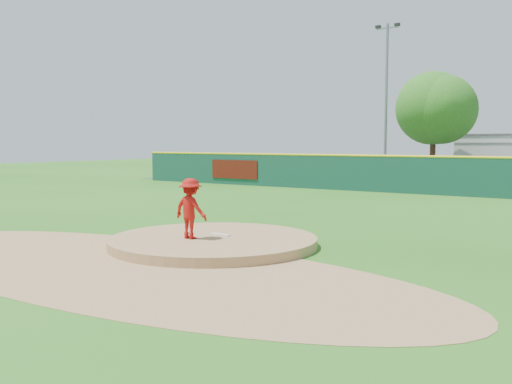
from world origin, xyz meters
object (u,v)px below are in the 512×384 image
Objects in this scene: playground_slide at (262,167)px; light_pole_left at (386,95)px; pitcher at (191,209)px; deciduous_tree at (434,114)px.

light_pole_left is at bearing 16.94° from playground_slide.
light_pole_left is at bearing -75.84° from pitcher.
pitcher is 0.50× the size of playground_slide.
playground_slide is 13.26m from deciduous_tree.
playground_slide is (-14.41, 24.87, -0.15)m from pitcher.
playground_slide is at bearing -57.42° from pitcher.
light_pole_left reaches higher than playground_slide.
deciduous_tree is at bearing -26.57° from light_pole_left.
deciduous_tree is 0.67× the size of light_pole_left.
light_pole_left reaches higher than pitcher.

